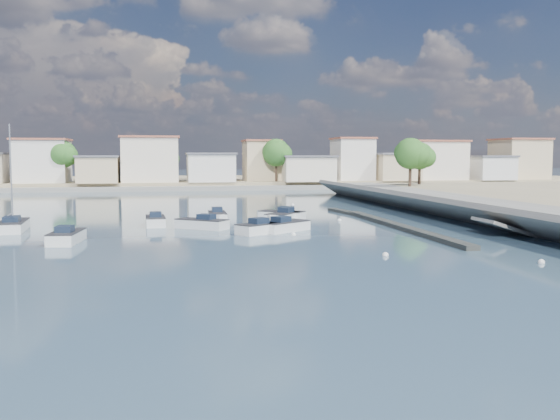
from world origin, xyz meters
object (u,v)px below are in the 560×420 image
motorboat_c (200,224)px  motorboat_d (283,218)px  motorboat_g (218,217)px  motorboat_f (280,215)px  motorboat_e (155,221)px  motorboat_h (265,228)px  motorboat_a (68,237)px  sailboat (14,226)px  motorboat_b (287,227)px

motorboat_c → motorboat_d: size_ratio=0.98×
motorboat_g → motorboat_f: bearing=5.2°
motorboat_e → motorboat_h: bearing=-39.4°
motorboat_a → sailboat: sailboat is taller
motorboat_f → motorboat_g: same height
motorboat_c → motorboat_d: bearing=28.1°
motorboat_h → sailboat: bearing=164.6°
motorboat_h → sailboat: sailboat is taller
motorboat_c → sailboat: sailboat is taller
motorboat_a → motorboat_b: 17.16m
motorboat_d → motorboat_a: bearing=-148.5°
motorboat_d → motorboat_g: 6.20m
motorboat_c → sailboat: bearing=174.1°
motorboat_e → motorboat_g: 6.40m
motorboat_c → motorboat_e: size_ratio=0.99×
motorboat_c → motorboat_h: size_ratio=0.97×
motorboat_a → motorboat_e: size_ratio=1.11×
motorboat_a → sailboat: (-5.47, 8.25, 0.04)m
motorboat_a → motorboat_h: (14.84, 2.65, -0.00)m
motorboat_g → motorboat_h: 10.36m
motorboat_e → motorboat_g: (5.78, 2.75, 0.00)m
motorboat_b → motorboat_c: same height
motorboat_f → sailboat: bearing=-168.2°
motorboat_b → motorboat_d: size_ratio=1.00×
motorboat_a → motorboat_c: same height
motorboat_a → motorboat_f: 22.29m
motorboat_g → sailboat: sailboat is taller
motorboat_b → motorboat_g: bearing=118.6°
motorboat_d → motorboat_g: same height
motorboat_b → motorboat_d: same height
motorboat_f → motorboat_h: (-3.15, -10.49, 0.00)m
motorboat_d → motorboat_e: size_ratio=1.01×
motorboat_a → motorboat_b: same height
motorboat_a → motorboat_c: 11.86m
sailboat → motorboat_c: bearing=-5.9°
motorboat_f → sailboat: sailboat is taller
motorboat_a → sailboat: size_ratio=0.58×
motorboat_a → motorboat_d: 20.94m
motorboat_g → motorboat_a: bearing=-133.3°
motorboat_a → motorboat_h: bearing=10.1°
motorboat_g → motorboat_e: bearing=-154.5°
motorboat_e → sailboat: size_ratio=0.52×
motorboat_a → motorboat_f: same height
motorboat_g → motorboat_h: (2.97, -9.93, -0.00)m
motorboat_b → motorboat_e: size_ratio=1.01×
motorboat_d → motorboat_f: same height
motorboat_c → motorboat_h: 6.42m
motorboat_d → motorboat_e: (-11.76, -1.11, 0.00)m
motorboat_b → motorboat_h: same height
motorboat_g → sailboat: (-17.34, -4.34, 0.04)m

